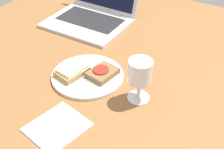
# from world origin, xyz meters

# --- Properties ---
(wooden_table) EXTENTS (1.40, 1.40, 0.03)m
(wooden_table) POSITION_xyz_m (0.00, 0.00, 0.01)
(wooden_table) COLOR brown
(wooden_table) RESTS_ON ground
(plate) EXTENTS (0.23, 0.23, 0.01)m
(plate) POSITION_xyz_m (-0.06, -0.05, 0.04)
(plate) COLOR silver
(plate) RESTS_ON wooden_table
(sandwich_with_cheese) EXTENTS (0.09, 0.11, 0.03)m
(sandwich_with_cheese) POSITION_xyz_m (-0.10, -0.07, 0.05)
(sandwich_with_cheese) COLOR #A88456
(sandwich_with_cheese) RESTS_ON plate
(sandwich_with_tomato) EXTENTS (0.09, 0.10, 0.02)m
(sandwich_with_tomato) POSITION_xyz_m (-0.01, -0.03, 0.05)
(sandwich_with_tomato) COLOR brown
(sandwich_with_tomato) RESTS_ON plate
(wine_glass) EXTENTS (0.07, 0.07, 0.13)m
(wine_glass) POSITION_xyz_m (0.13, -0.06, 0.12)
(wine_glass) COLOR white
(wine_glass) RESTS_ON wooden_table
(laptop) EXTENTS (0.32, 0.32, 0.22)m
(laptop) POSITION_xyz_m (-0.26, 0.30, 0.07)
(laptop) COLOR silver
(laptop) RESTS_ON wooden_table
(napkin) EXTENTS (0.16, 0.17, 0.00)m
(napkin) POSITION_xyz_m (0.00, -0.28, 0.03)
(napkin) COLOR white
(napkin) RESTS_ON wooden_table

